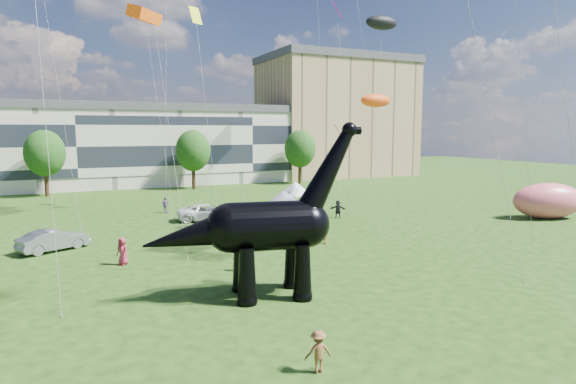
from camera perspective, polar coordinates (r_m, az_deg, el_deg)
name	(u,v)px	position (r m, az deg, el deg)	size (l,w,h in m)	color
ground	(305,323)	(22.99, 2.01, -15.21)	(220.00, 220.00, 0.00)	#16330C
terrace_row	(76,149)	(80.98, -23.86, 4.69)	(78.00, 11.00, 12.00)	beige
apartment_block	(336,120)	(97.53, 5.72, 8.55)	(28.00, 18.00, 22.00)	tan
tree_mid_left	(45,150)	(71.99, -26.90, 4.51)	(5.20, 5.20, 9.44)	#382314
tree_mid_right	(193,147)	(74.09, -11.20, 5.21)	(5.20, 5.20, 9.44)	#382314
tree_far_right	(300,146)	(80.31, 1.42, 5.50)	(5.20, 5.20, 9.44)	#382314
dinosaur_sculpture	(261,229)	(25.45, -3.19, -4.44)	(11.79, 4.29, 9.61)	black
car_grey	(54,240)	(39.50, -26.04, -5.13)	(1.71, 4.90, 1.61)	gray
car_white	(207,212)	(48.09, -9.55, -2.37)	(2.69, 5.84, 1.62)	white
car_dark	(251,214)	(46.40, -4.40, -2.66)	(2.24, 5.50, 1.60)	#595960
gazebo_near	(284,198)	(48.57, -0.53, -0.77)	(4.46, 4.46, 2.83)	silver
gazebo_far	(295,188)	(57.64, 0.89, 0.42)	(5.03, 5.03, 2.72)	white
inflatable_pink	(548,201)	(54.91, 28.45, -0.92)	(7.21, 3.61, 3.61)	#F65F74
visitors	(164,236)	(37.63, -14.54, -5.10)	(45.73, 38.36, 1.86)	#5E3374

